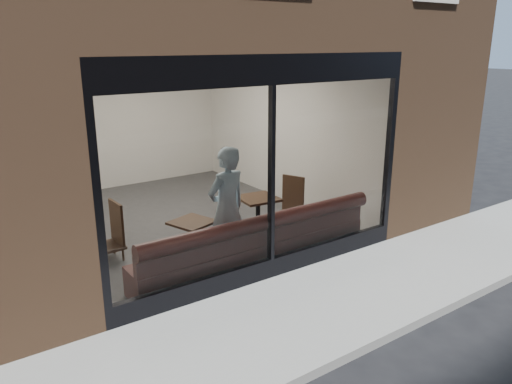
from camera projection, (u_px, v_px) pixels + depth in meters
ground at (376, 342)px, 5.81m from camera, size 120.00×120.00×0.00m
sidewalk_near at (318, 306)px, 6.59m from camera, size 40.00×2.00×0.01m
kerb_near at (379, 339)px, 5.75m from camera, size 40.00×0.10×0.12m
host_building_pier_right at (251, 108)px, 13.67m from camera, size 2.50×12.00×3.20m
host_building_backfill at (80, 107)px, 13.96m from camera, size 5.00×6.00×3.20m
cafe_floor at (180, 220)px, 9.72m from camera, size 6.00×6.00×0.00m
cafe_ceiling at (172, 51)px, 8.80m from camera, size 6.00×6.00×0.00m
cafe_wall_back at (119, 120)px, 11.60m from camera, size 5.00×0.00×5.00m
cafe_wall_left at (34, 157)px, 7.89m from camera, size 0.00×6.00×6.00m
cafe_wall_right at (282, 127)px, 10.63m from camera, size 0.00×6.00×6.00m
storefront_kick at (271, 268)px, 7.37m from camera, size 5.00×0.10×0.30m
storefront_header at (272, 70)px, 6.55m from camera, size 5.00×0.10×0.40m
storefront_mullion at (271, 176)px, 6.96m from camera, size 0.06×0.10×2.50m
storefront_glass at (273, 177)px, 6.94m from camera, size 4.80×0.00×4.80m
banquette at (255, 254)px, 7.66m from camera, size 4.00×0.55×0.45m
person at (227, 209)px, 7.46m from camera, size 0.76×0.57×1.90m
cafe_table_left at (192, 222)px, 7.51m from camera, size 0.71×0.71×0.04m
cafe_table_right at (258, 198)px, 8.66m from camera, size 0.70×0.70×0.04m
cafe_chair_left at (107, 247)px, 7.89m from camera, size 0.49×0.49×0.04m
cafe_chair_right at (288, 215)px, 9.36m from camera, size 0.59×0.59×0.04m
wall_poster at (56, 182)px, 7.08m from camera, size 0.02×0.67×0.90m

